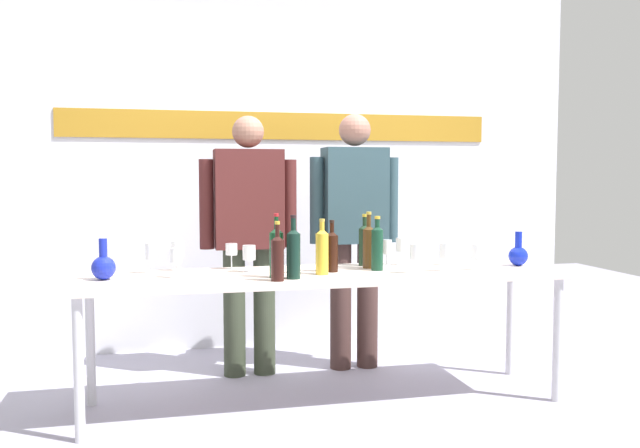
% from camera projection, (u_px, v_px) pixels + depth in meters
% --- Properties ---
extents(ground_plane, '(10.00, 10.00, 0.00)m').
position_uv_depth(ground_plane, '(326.00, 403.00, 3.76)').
color(ground_plane, '#9D99AE').
extents(back_wall, '(4.59, 0.11, 3.00)m').
position_uv_depth(back_wall, '(282.00, 146.00, 5.02)').
color(back_wall, silver).
rests_on(back_wall, ground).
extents(display_table, '(2.69, 0.63, 0.75)m').
position_uv_depth(display_table, '(326.00, 282.00, 3.71)').
color(display_table, silver).
rests_on(display_table, ground).
extents(decanter_blue_left, '(0.12, 0.12, 0.21)m').
position_uv_depth(decanter_blue_left, '(103.00, 266.00, 3.42)').
color(decanter_blue_left, '#1A27AF').
rests_on(decanter_blue_left, display_table).
extents(decanter_blue_right, '(0.11, 0.11, 0.20)m').
position_uv_depth(decanter_blue_right, '(518.00, 255.00, 3.95)').
color(decanter_blue_right, '#1225B6').
rests_on(decanter_blue_right, display_table).
extents(presenter_left, '(0.62, 0.22, 1.66)m').
position_uv_depth(presenter_left, '(249.00, 228.00, 4.24)').
color(presenter_left, '#353D2C').
rests_on(presenter_left, ground).
extents(presenter_right, '(0.60, 0.22, 1.68)m').
position_uv_depth(presenter_right, '(354.00, 224.00, 4.40)').
color(presenter_right, '#3F2926').
rests_on(presenter_right, ground).
extents(wine_bottle_0, '(0.07, 0.07, 0.31)m').
position_uv_depth(wine_bottle_0, '(365.00, 243.00, 3.96)').
color(wine_bottle_0, '#19321D').
rests_on(wine_bottle_0, display_table).
extents(wine_bottle_1, '(0.07, 0.07, 0.29)m').
position_uv_depth(wine_bottle_1, '(332.00, 250.00, 3.71)').
color(wine_bottle_1, black).
rests_on(wine_bottle_1, display_table).
extents(wine_bottle_2, '(0.07, 0.07, 0.31)m').
position_uv_depth(wine_bottle_2, '(377.00, 246.00, 3.76)').
color(wine_bottle_2, '#133926').
rests_on(wine_bottle_2, display_table).
extents(wine_bottle_3, '(0.07, 0.07, 0.34)m').
position_uv_depth(wine_bottle_3, '(276.00, 251.00, 3.49)').
color(wine_bottle_3, '#103A1D').
rests_on(wine_bottle_3, display_table).
extents(wine_bottle_4, '(0.07, 0.07, 0.33)m').
position_uv_depth(wine_bottle_4, '(369.00, 245.00, 3.85)').
color(wine_bottle_4, '#462D13').
rests_on(wine_bottle_4, display_table).
extents(wine_bottle_5, '(0.07, 0.07, 0.33)m').
position_uv_depth(wine_bottle_5, '(293.00, 252.00, 3.45)').
color(wine_bottle_5, black).
rests_on(wine_bottle_5, display_table).
extents(wine_bottle_6, '(0.07, 0.07, 0.30)m').
position_uv_depth(wine_bottle_6, '(277.00, 256.00, 3.38)').
color(wine_bottle_6, black).
rests_on(wine_bottle_6, display_table).
extents(wine_bottle_7, '(0.07, 0.07, 0.30)m').
position_uv_depth(wine_bottle_7, '(322.00, 250.00, 3.60)').
color(wine_bottle_7, gold).
rests_on(wine_bottle_7, display_table).
extents(wine_glass_left_0, '(0.06, 0.06, 0.17)m').
position_uv_depth(wine_glass_left_0, '(151.00, 252.00, 3.65)').
color(wine_glass_left_0, white).
rests_on(wine_glass_left_0, display_table).
extents(wine_glass_left_1, '(0.07, 0.07, 0.15)m').
position_uv_depth(wine_glass_left_1, '(249.00, 253.00, 3.69)').
color(wine_glass_left_1, white).
rests_on(wine_glass_left_1, display_table).
extents(wine_glass_left_2, '(0.06, 0.06, 0.16)m').
position_uv_depth(wine_glass_left_2, '(176.00, 256.00, 3.48)').
color(wine_glass_left_2, white).
rests_on(wine_glass_left_2, display_table).
extents(wine_glass_left_3, '(0.07, 0.07, 0.15)m').
position_uv_depth(wine_glass_left_3, '(231.00, 250.00, 3.81)').
color(wine_glass_left_3, white).
rests_on(wine_glass_left_3, display_table).
extents(wine_glass_left_4, '(0.07, 0.07, 0.17)m').
position_uv_depth(wine_glass_left_4, '(178.00, 250.00, 3.74)').
color(wine_glass_left_4, white).
rests_on(wine_glass_left_4, display_table).
extents(wine_glass_right_0, '(0.06, 0.06, 0.15)m').
position_uv_depth(wine_glass_right_0, '(477.00, 252.00, 3.78)').
color(wine_glass_right_0, white).
rests_on(wine_glass_right_0, display_table).
extents(wine_glass_right_1, '(0.06, 0.06, 0.16)m').
position_uv_depth(wine_glass_right_1, '(416.00, 252.00, 3.64)').
color(wine_glass_right_1, white).
rests_on(wine_glass_right_1, display_table).
extents(wine_glass_right_2, '(0.06, 0.06, 0.15)m').
position_uv_depth(wine_glass_right_2, '(387.00, 247.00, 4.01)').
color(wine_glass_right_2, white).
rests_on(wine_glass_right_2, display_table).
extents(wine_glass_right_3, '(0.07, 0.07, 0.16)m').
position_uv_depth(wine_glass_right_3, '(401.00, 245.00, 4.00)').
color(wine_glass_right_3, white).
rests_on(wine_glass_right_3, display_table).
extents(wine_glass_right_4, '(0.07, 0.07, 0.16)m').
position_uv_depth(wine_glass_right_4, '(446.00, 251.00, 3.73)').
color(wine_glass_right_4, white).
rests_on(wine_glass_right_4, display_table).
extents(wine_glass_right_5, '(0.06, 0.06, 0.14)m').
position_uv_depth(wine_glass_right_5, '(447.00, 249.00, 3.99)').
color(wine_glass_right_5, white).
rests_on(wine_glass_right_5, display_table).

